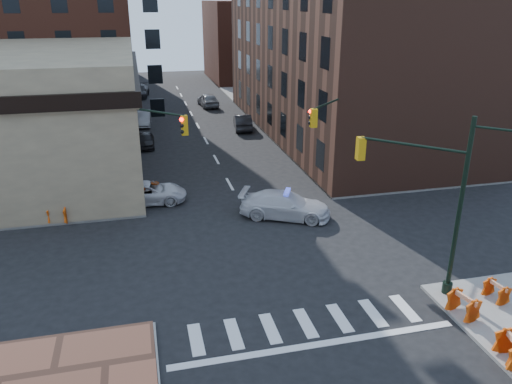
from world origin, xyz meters
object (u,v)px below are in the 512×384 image
pedestrian_b (85,204)px  barricade_nw_a (136,194)px  pickup (147,193)px  parked_car_wfar (143,118)px  parked_car_enear (243,122)px  barricade_se_a (463,305)px  pedestrian_a (103,200)px  barrel_road (288,209)px  barrel_bank (156,190)px  parked_car_wnear (146,140)px  police_car (285,205)px

pedestrian_b → barricade_nw_a: pedestrian_b is taller
pickup → parked_car_wfar: 21.68m
parked_car_enear → barricade_se_a: 33.46m
pedestrian_a → barrel_road: 11.18m
pedestrian_a → barrel_bank: (3.21, 2.58, -0.58)m
parked_car_wnear → barrel_road: bearing=-63.7°
parked_car_wnear → barrel_bank: size_ratio=3.73×
parked_car_wnear → pedestrian_a: 15.25m
parked_car_wnear → barrel_road: 19.27m
parked_car_wnear → barrel_road: size_ratio=3.72×
police_car → pedestrian_b: (-11.72, 2.40, 0.25)m
parked_car_wfar → parked_car_wnear: bearing=-86.2°
parked_car_wfar → barricade_se_a: size_ratio=3.42×
police_car → parked_car_wnear: bearing=48.7°
pickup → barricade_nw_a: bearing=80.7°
parked_car_wfar → pedestrian_a: size_ratio=2.40×
parked_car_enear → barrel_road: 21.92m
pedestrian_b → barrel_bank: (4.25, 2.75, -0.54)m
parked_car_enear → barricade_nw_a: bearing=65.5°
pickup → barrel_bank: bearing=-28.5°
parked_car_wfar → pedestrian_b: size_ratio=2.51×
barrel_road → barrel_bank: bearing=145.7°
pickup → pedestrian_b: pedestrian_b is taller
parked_car_wnear → barrel_bank: bearing=-86.7°
parked_car_wfar → barrel_road: (7.88, -25.98, -0.24)m
pickup → parked_car_enear: bearing=-27.1°
police_car → parked_car_wnear: (-7.71, 17.54, -0.15)m
parked_car_wfar → barricade_nw_a: 21.56m
parked_car_enear → barrel_bank: (-9.49, -16.63, -0.27)m
parked_car_wnear → barrel_bank: (0.25, -12.38, -0.14)m
pedestrian_a → parked_car_wnear: bearing=85.6°
police_car → parked_car_wnear: 19.16m
barricade_nw_a → parked_car_enear: bearing=47.2°
pickup → barrel_bank: (0.55, 0.90, -0.20)m
pedestrian_b → barricade_nw_a: (3.01, 2.00, -0.42)m
parked_car_wfar → barricade_se_a: (11.90, -37.53, -0.10)m
police_car → barrel_road: (0.17, -0.05, -0.29)m
parked_car_enear → pedestrian_a: 23.03m
pickup → parked_car_wnear: pickup is taller
pickup → barrel_road: size_ratio=5.00×
parked_car_enear → pedestrian_a: bearing=63.7°
barrel_bank → parked_car_enear: bearing=60.3°
pickup → parked_car_wfar: (0.30, 21.68, 0.04)m
pedestrian_b → barrel_road: pedestrian_b is taller
police_car → barricade_nw_a: size_ratio=4.36×
parked_car_wnear → parked_car_wfar: parked_car_wfar is taller
police_car → barricade_nw_a: police_car is taller
police_car → parked_car_enear: (2.03, 21.79, -0.02)m
police_car → barrel_bank: size_ratio=5.44×
parked_car_wfar → pedestrian_a: bearing=-93.4°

